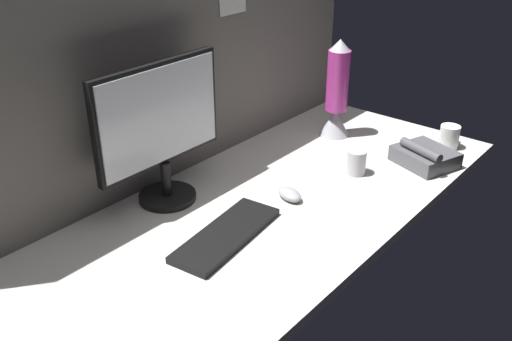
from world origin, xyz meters
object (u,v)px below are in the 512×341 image
(monitor, at_px, (160,126))
(desk_phone, at_px, (425,156))
(mouse, at_px, (289,194))
(mug_steel, at_px, (356,162))
(keyboard, at_px, (226,235))
(mug_ceramic_white, at_px, (449,137))
(lava_lamp, at_px, (337,96))

(monitor, distance_m, desk_phone, 0.93)
(mouse, xyz_separation_m, mug_steel, (0.28, -0.07, 0.03))
(mouse, bearing_deg, keyboard, -165.41)
(mug_ceramic_white, xyz_separation_m, desk_phone, (-0.19, 0.01, -0.01))
(keyboard, height_order, mouse, mouse)
(monitor, height_order, mouse, monitor)
(keyboard, bearing_deg, mouse, -8.77)
(monitor, bearing_deg, mouse, -50.69)
(mug_steel, height_order, lava_lamp, lava_lamp)
(mug_steel, height_order, desk_phone, desk_phone)
(mug_ceramic_white, bearing_deg, mouse, 161.94)
(lava_lamp, bearing_deg, mug_ceramic_white, -66.14)
(monitor, xyz_separation_m, lava_lamp, (0.77, -0.13, -0.09))
(mouse, relative_size, mug_steel, 1.12)
(keyboard, relative_size, mug_steel, 4.33)
(lava_lamp, relative_size, desk_phone, 1.62)
(keyboard, relative_size, mug_ceramic_white, 3.55)
(monitor, distance_m, mug_ceramic_white, 1.10)
(mug_ceramic_white, relative_size, lava_lamp, 0.27)
(mug_steel, relative_size, lava_lamp, 0.22)
(monitor, bearing_deg, mug_steel, -34.91)
(mouse, xyz_separation_m, desk_phone, (0.50, -0.22, 0.01))
(mouse, relative_size, desk_phone, 0.41)
(keyboard, xyz_separation_m, mouse, (0.29, -0.01, 0.01))
(monitor, distance_m, keyboard, 0.38)
(mug_steel, relative_size, desk_phone, 0.36)
(desk_phone, bearing_deg, monitor, 145.17)
(desk_phone, bearing_deg, keyboard, 164.12)
(monitor, xyz_separation_m, mouse, (0.25, -0.30, -0.23))
(keyboard, relative_size, desk_phone, 1.57)
(mug_ceramic_white, bearing_deg, monitor, 150.71)
(mug_ceramic_white, distance_m, lava_lamp, 0.45)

